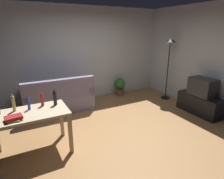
% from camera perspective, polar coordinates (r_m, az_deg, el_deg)
% --- Properties ---
extents(ground_plane, '(5.20, 4.40, 0.02)m').
position_cam_1_polar(ground_plane, '(4.12, 2.07, -12.25)').
color(ground_plane, '#9E7042').
extents(wall_rear, '(5.20, 0.10, 2.70)m').
position_cam_1_polar(wall_rear, '(5.62, -9.19, 10.45)').
color(wall_rear, silver).
rests_on(wall_rear, ground_plane).
extents(wall_right, '(0.10, 4.40, 2.70)m').
position_cam_1_polar(wall_right, '(5.41, 27.19, 8.44)').
color(wall_right, silver).
rests_on(wall_right, ground_plane).
extents(couch, '(1.74, 0.84, 0.92)m').
position_cam_1_polar(couch, '(5.06, -15.94, -3.03)').
color(couch, gray).
rests_on(couch, ground_plane).
extents(tv_stand, '(0.44, 1.10, 0.48)m').
position_cam_1_polar(tv_stand, '(5.27, 25.23, -4.07)').
color(tv_stand, black).
rests_on(tv_stand, ground_plane).
extents(tv, '(0.41, 0.60, 0.44)m').
position_cam_1_polar(tv, '(5.13, 25.93, 0.72)').
color(tv, '#2D2D33').
rests_on(tv, tv_stand).
extents(torchiere_lamp, '(0.32, 0.32, 1.81)m').
position_cam_1_polar(torchiere_lamp, '(5.77, 17.11, 10.73)').
color(torchiere_lamp, black).
rests_on(torchiere_lamp, ground_plane).
extents(desk, '(1.21, 0.71, 0.76)m').
position_cam_1_polar(desk, '(3.41, -23.55, -8.08)').
color(desk, '#C6B28E').
rests_on(desk, ground_plane).
extents(potted_plant, '(0.36, 0.36, 0.57)m').
position_cam_1_polar(potted_plant, '(6.02, 2.33, 1.21)').
color(potted_plant, brown).
rests_on(potted_plant, ground_plane).
extents(bottle_squat, '(0.05, 0.05, 0.30)m').
position_cam_1_polar(bottle_squat, '(3.48, -27.90, -3.80)').
color(bottle_squat, '#BCB24C').
rests_on(bottle_squat, desk).
extents(bottle_blue, '(0.05, 0.05, 0.25)m').
position_cam_1_polar(bottle_blue, '(3.44, -24.14, -3.89)').
color(bottle_blue, '#2347A3').
rests_on(bottle_blue, desk).
extents(bottle_red, '(0.05, 0.05, 0.25)m').
position_cam_1_polar(bottle_red, '(3.52, -20.58, -3.04)').
color(bottle_red, '#AD2323').
rests_on(bottle_red, desk).
extents(bottle_dark, '(0.06, 0.06, 0.28)m').
position_cam_1_polar(bottle_dark, '(3.48, -17.05, -2.59)').
color(bottle_dark, black).
rests_on(bottle_dark, desk).
extents(book_stack, '(0.26, 0.21, 0.07)m').
position_cam_1_polar(book_stack, '(3.18, -27.89, -7.75)').
color(book_stack, '#B7932D').
rests_on(book_stack, desk).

